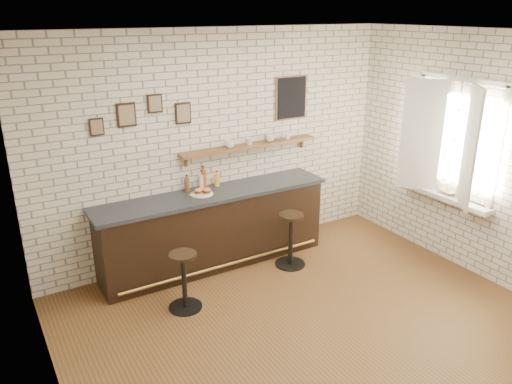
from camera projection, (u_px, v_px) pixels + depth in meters
ground at (306, 321)px, 5.43m from camera, size 5.00×5.00×0.00m
bar_counter at (214, 228)px, 6.50m from camera, size 3.10×0.65×1.01m
sandwich_plate at (202, 194)px, 6.25m from camera, size 0.28×0.28×0.01m
ciabatta_sandwich at (202, 191)px, 6.24m from camera, size 0.22×0.15×0.07m
potato_chips at (200, 194)px, 6.24m from camera, size 0.26×0.19×0.00m
bitters_bottle_brown at (187, 185)px, 6.33m from camera, size 0.07×0.07×0.22m
bitters_bottle_white at (202, 181)px, 6.42m from camera, size 0.06×0.06×0.25m
bitters_bottle_amber at (203, 179)px, 6.42m from camera, size 0.07×0.07×0.30m
condiment_bottle_yellow at (217, 180)px, 6.53m from camera, size 0.06×0.06×0.21m
bar_stool_left at (184, 279)px, 5.56m from camera, size 0.38×0.38×0.69m
bar_stool_right at (291, 238)px, 6.50m from camera, size 0.40×0.40×0.73m
wall_shelf at (250, 146)px, 6.64m from camera, size 2.00×0.18×0.18m
shelf_cup_a at (230, 144)px, 6.47m from camera, size 0.13×0.13×0.10m
shelf_cup_b at (249, 141)px, 6.61m from camera, size 0.15×0.15×0.10m
shelf_cup_c at (270, 138)px, 6.77m from camera, size 0.13×0.13×0.10m
shelf_cup_d at (288, 136)px, 6.91m from camera, size 0.09×0.09×0.09m
back_wall_decor at (235, 104)px, 6.43m from camera, size 2.96×0.02×0.56m
window_sill at (444, 196)px, 6.51m from camera, size 0.20×1.35×0.06m
casement_window at (449, 141)px, 6.23m from camera, size 0.40×1.30×1.56m
book_lower at (445, 194)px, 6.46m from camera, size 0.22×0.26×0.02m
book_upper at (443, 192)px, 6.48m from camera, size 0.20×0.25×0.02m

